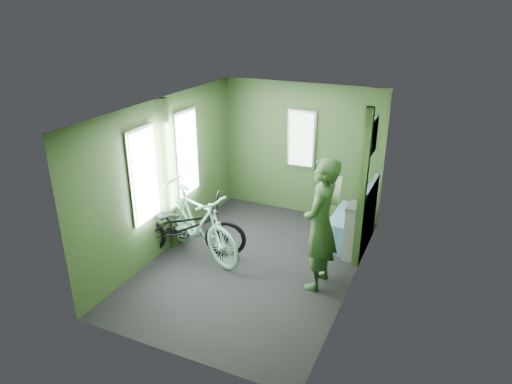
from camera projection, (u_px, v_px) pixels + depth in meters
room at (252, 170)px, 6.09m from camera, size 4.00×4.02×2.31m
bicycle_black at (187, 255)px, 6.84m from camera, size 1.95×1.26×1.01m
bicycle_mint at (200, 255)px, 6.84m from camera, size 1.85×1.18×1.09m
passenger at (320, 224)px, 5.80m from camera, size 0.46×0.71×1.79m
waste_box at (355, 232)px, 6.63m from camera, size 0.25×0.35×0.84m
bench_seat at (353, 226)px, 7.04m from camera, size 0.56×0.99×1.04m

